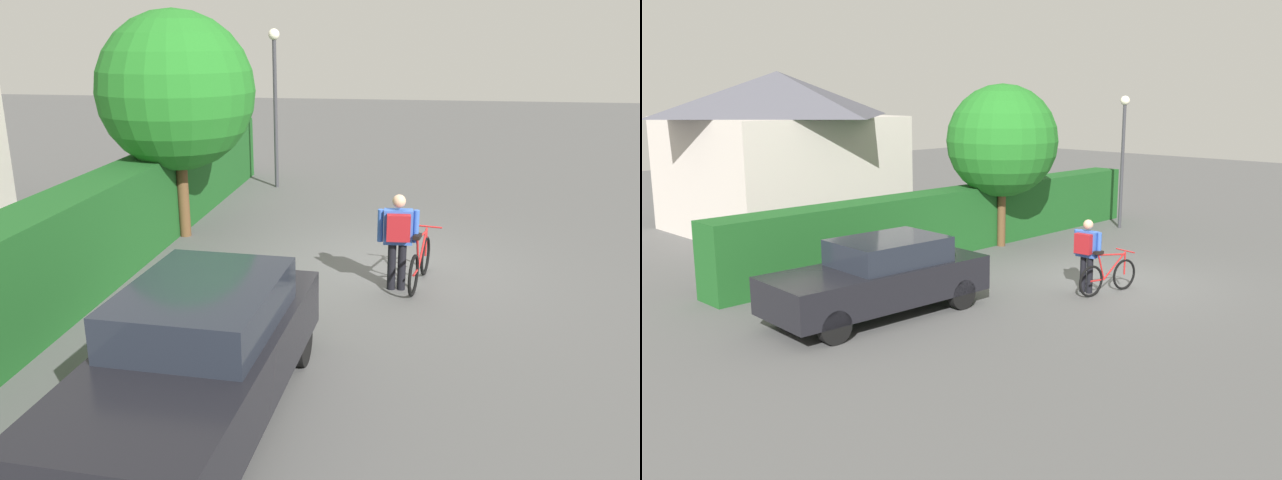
% 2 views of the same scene
% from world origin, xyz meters
% --- Properties ---
extents(ground_plane, '(60.00, 60.00, 0.00)m').
position_xyz_m(ground_plane, '(0.00, 0.00, 0.00)').
color(ground_plane, '#515151').
extents(hedge_row, '(14.07, 0.90, 1.62)m').
position_xyz_m(hedge_row, '(0.00, 4.57, 0.81)').
color(hedge_row, '#1A511E').
rests_on(hedge_row, ground).
extents(house_distant, '(5.82, 5.86, 4.69)m').
position_xyz_m(house_distant, '(-1.60, 10.45, 2.39)').
color(house_distant, beige).
rests_on(house_distant, ground).
extents(parked_car_near, '(4.28, 1.87, 1.44)m').
position_xyz_m(parked_car_near, '(-5.10, 1.63, 0.74)').
color(parked_car_near, black).
rests_on(parked_car_near, ground).
extents(bicycle, '(1.61, 0.52, 0.93)m').
position_xyz_m(bicycle, '(-0.89, -0.59, 0.37)').
color(bicycle, black).
rests_on(bicycle, ground).
extents(person_rider, '(0.36, 0.63, 1.53)m').
position_xyz_m(person_rider, '(-1.18, -0.24, 0.92)').
color(person_rider, black).
rests_on(person_rider, ground).
extents(street_lamp, '(0.28, 0.28, 3.98)m').
position_xyz_m(street_lamp, '(5.60, 3.13, 2.59)').
color(street_lamp, '#38383D').
rests_on(street_lamp, ground).
extents(tree_kerbside, '(2.95, 2.95, 4.30)m').
position_xyz_m(tree_kerbside, '(1.09, 4.03, 2.82)').
color(tree_kerbside, brown).
rests_on(tree_kerbside, ground).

